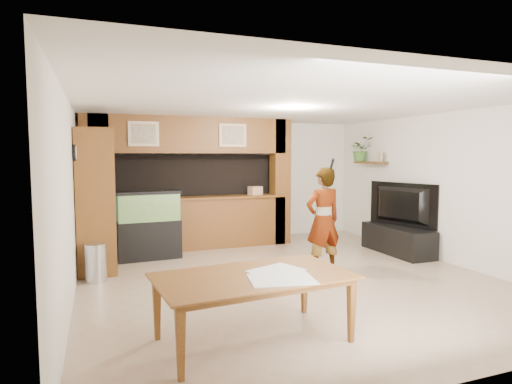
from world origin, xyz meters
name	(u,v)px	position (x,y,z in m)	size (l,w,h in m)	color
floor	(287,278)	(0.00, 0.00, 0.00)	(6.50, 6.50, 0.00)	#9F876E
ceiling	(288,105)	(0.00, 0.00, 2.60)	(6.50, 6.50, 0.00)	white
wall_back	(226,181)	(0.00, 3.25, 1.30)	(6.00, 6.00, 0.00)	silver
wall_left	(70,200)	(-3.00, 0.00, 1.30)	(6.50, 6.50, 0.00)	silver
wall_right	(444,188)	(3.00, 0.00, 1.30)	(6.50, 6.50, 0.00)	silver
partition	(189,183)	(-0.95, 2.64, 1.31)	(4.20, 0.99, 2.60)	brown
wall_clock	(75,153)	(-2.97, 1.00, 1.90)	(0.05, 0.25, 0.25)	black
wall_shelf	(370,163)	(2.85, 1.95, 1.70)	(0.25, 0.90, 0.04)	brown
pantry_cabinet	(96,201)	(-2.70, 1.43, 1.14)	(0.57, 0.93, 2.28)	brown
trash_can	(96,263)	(-2.72, 0.80, 0.28)	(0.31, 0.31, 0.57)	#B2B2B7
aquarium	(149,226)	(-1.83, 1.95, 0.60)	(1.11, 0.42, 1.23)	black
tv_stand	(397,240)	(2.65, 0.76, 0.26)	(0.56, 1.53, 0.51)	black
television	(398,205)	(2.65, 0.76, 0.93)	(1.44, 0.19, 0.83)	black
photo_frame	(380,157)	(2.85, 1.63, 1.82)	(0.03, 0.16, 0.21)	#C8AF85
potted_plant	(361,149)	(2.82, 2.28, 1.99)	(0.49, 0.42, 0.54)	#3D6F2C
person	(323,220)	(0.66, 0.07, 0.84)	(0.61, 0.40, 1.68)	#967E52
microphone	(332,164)	(0.71, -0.09, 1.73)	(0.04, 0.04, 0.17)	black
dining_table	(255,309)	(-1.23, -1.94, 0.34)	(1.93, 1.08, 0.68)	brown
newspaper_a	(282,279)	(-1.04, -2.15, 0.68)	(0.61, 0.45, 0.01)	silver
newspaper_b	(276,271)	(-0.98, -1.85, 0.68)	(0.53, 0.38, 0.01)	silver
counter_box	(255,191)	(0.39, 2.45, 1.13)	(0.27, 0.18, 0.18)	tan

